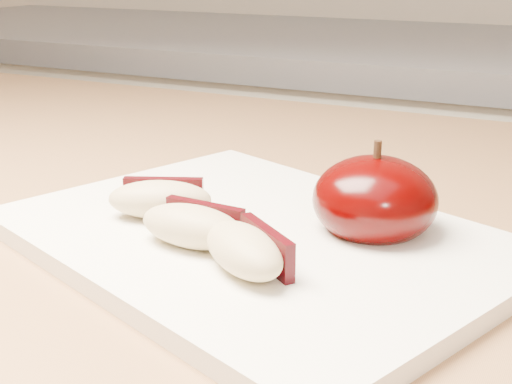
% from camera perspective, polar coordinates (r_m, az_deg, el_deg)
% --- Properties ---
extents(back_cabinet, '(2.40, 0.62, 0.94)m').
position_cam_1_polar(back_cabinet, '(1.34, 14.71, -8.74)').
color(back_cabinet, silver).
rests_on(back_cabinet, ground).
extents(cutting_board, '(0.36, 0.32, 0.01)m').
position_cam_1_polar(cutting_board, '(0.44, 0.00, -3.80)').
color(cutting_board, white).
rests_on(cutting_board, island_counter).
extents(apple_half, '(0.09, 0.09, 0.06)m').
position_cam_1_polar(apple_half, '(0.44, 9.48, -0.61)').
color(apple_half, '#2D0000').
rests_on(apple_half, cutting_board).
extents(apple_wedge_a, '(0.07, 0.06, 0.02)m').
position_cam_1_polar(apple_wedge_a, '(0.46, -7.66, -0.54)').
color(apple_wedge_a, tan).
rests_on(apple_wedge_a, cutting_board).
extents(apple_wedge_b, '(0.07, 0.04, 0.02)m').
position_cam_1_polar(apple_wedge_b, '(0.42, -5.02, -2.69)').
color(apple_wedge_b, tan).
rests_on(apple_wedge_b, cutting_board).
extents(apple_wedge_c, '(0.07, 0.07, 0.02)m').
position_cam_1_polar(apple_wedge_c, '(0.38, -0.78, -4.62)').
color(apple_wedge_c, tan).
rests_on(apple_wedge_c, cutting_board).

